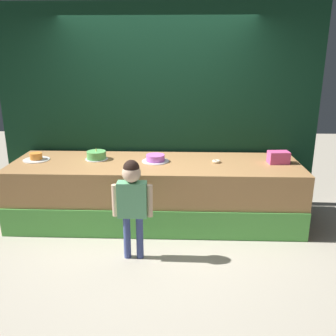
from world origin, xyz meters
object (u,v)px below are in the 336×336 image
Objects in this scene: cake_left at (36,157)px; cake_center at (96,155)px; cake_right at (155,158)px; pink_box at (278,157)px; donut at (216,161)px; child_figure at (132,196)px.

cake_left is 1.15× the size of cake_center.
cake_center is at bearing 174.58° from cake_right.
pink_box is 1.50m from cake_right.
donut is 0.75m from cake_right.
cake_right is at bearing -5.42° from cake_center.
cake_center reaches higher than pink_box.
cake_center is at bearing 177.78° from pink_box.
child_figure is at bearing -36.37° from cake_left.
child_figure reaches higher than cake_center.
donut is 0.31× the size of cake_right.
child_figure is 4.32× the size of pink_box.
child_figure is 1.66m from cake_left.
child_figure reaches higher than cake_right.
cake_right is at bearing 179.39° from pink_box.
pink_box is at bearing -2.22° from cake_center.
cake_left is (-2.25, 0.03, 0.02)m from donut.
pink_box reaches higher than cake_left.
child_figure is at bearing -60.72° from cake_center.
cake_center reaches higher than cake_left.
cake_right is at bearing 178.52° from donut.
cake_right is at bearing 80.44° from child_figure.
child_figure is 3.25× the size of cake_left.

